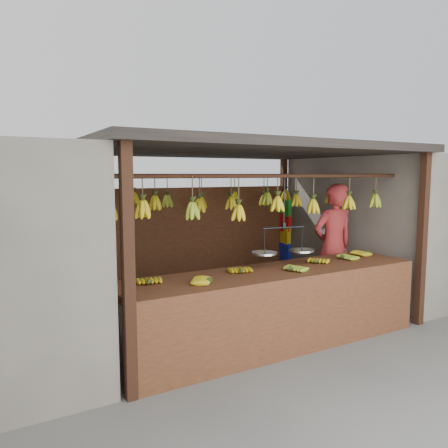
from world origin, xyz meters
TOP-DOWN VIEW (x-y plane):
  - ground at (0.00, 0.00)m, footprint 80.00×80.00m
  - stall at (0.00, 0.33)m, footprint 4.30×3.30m
  - neighbor_right at (3.60, 0.00)m, footprint 3.00×3.00m
  - counter at (-0.12, -1.24)m, footprint 3.78×0.86m
  - hanging_bananas at (0.00, 0.00)m, footprint 3.63×2.24m
  - balance_scale at (0.08, -1.00)m, footprint 0.80×0.38m
  - vendor at (1.51, -0.37)m, footprint 0.73×0.51m
  - bag_bundles at (1.94, 1.35)m, footprint 0.08×0.26m

SIDE VIEW (x-z plane):
  - ground at x=0.00m, z-range 0.00..0.00m
  - counter at x=-0.12m, z-range 0.23..1.19m
  - vendor at x=1.51m, z-range 0.00..1.88m
  - bag_bundles at x=1.94m, z-range 0.40..1.58m
  - balance_scale at x=0.08m, z-range 0.66..1.59m
  - neighbor_right at x=3.60m, z-range 0.00..2.30m
  - hanging_bananas at x=0.00m, z-range 1.44..1.83m
  - stall at x=0.00m, z-range 0.77..3.17m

